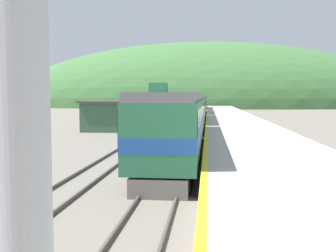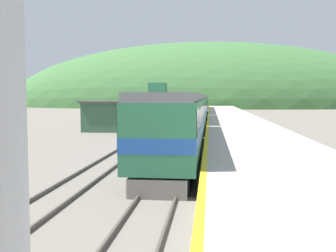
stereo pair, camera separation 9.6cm
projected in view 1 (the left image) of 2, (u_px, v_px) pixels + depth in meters
name	position (u px, v px, depth m)	size (l,w,h in m)	color
track_main	(197.00, 119.00, 65.02)	(1.52, 180.00, 0.16)	#4C443D
track_siding	(173.00, 119.00, 65.42)	(1.52, 180.00, 0.16)	#4C443D
platform	(236.00, 126.00, 44.63)	(6.93, 140.00, 1.12)	#BCB5A5
distant_hills	(203.00, 106.00, 150.71)	(154.70, 69.62, 48.37)	#3D6B38
station_shed	(120.00, 116.00, 44.27)	(8.35, 5.19, 3.41)	#385B42
express_train_lead_car	(179.00, 123.00, 25.35)	(3.03, 21.99, 4.44)	black
carriage_second	(193.00, 110.00, 47.78)	(3.02, 21.01, 4.08)	black
carriage_third	(197.00, 106.00, 69.50)	(3.02, 21.01, 4.08)	black
carriage_fourth	(200.00, 104.00, 91.21)	(3.02, 21.01, 4.08)	black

